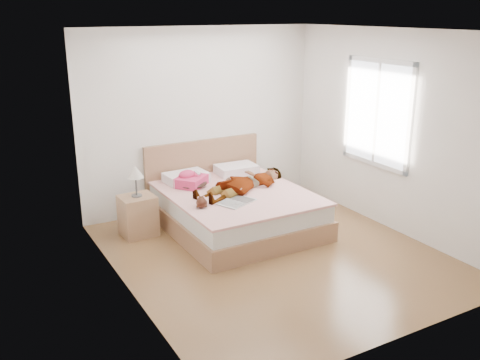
% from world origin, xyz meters
% --- Properties ---
extents(ground, '(4.00, 4.00, 0.00)m').
position_xyz_m(ground, '(0.00, 0.00, 0.00)').
color(ground, '#4F2F18').
rests_on(ground, ground).
extents(woman, '(1.65, 1.03, 0.21)m').
position_xyz_m(woman, '(0.17, 1.04, 0.62)').
color(woman, silver).
rests_on(woman, bed).
extents(hair, '(0.52, 0.59, 0.08)m').
position_xyz_m(hair, '(-0.40, 1.49, 0.55)').
color(hair, black).
rests_on(hair, bed).
extents(phone, '(0.07, 0.10, 0.05)m').
position_xyz_m(phone, '(-0.33, 1.44, 0.69)').
color(phone, silver).
rests_on(phone, bed).
extents(room_shell, '(4.00, 4.00, 4.00)m').
position_xyz_m(room_shell, '(1.77, 0.30, 1.50)').
color(room_shell, white).
rests_on(room_shell, ground).
extents(bed, '(1.80, 2.08, 1.00)m').
position_xyz_m(bed, '(0.00, 1.04, 0.28)').
color(bed, '#8E6341').
rests_on(bed, ground).
extents(towel, '(0.53, 0.52, 0.22)m').
position_xyz_m(towel, '(-0.43, 1.47, 0.60)').
color(towel, '#E03C6B').
rests_on(towel, bed).
extents(magazine, '(0.54, 0.46, 0.03)m').
position_xyz_m(magazine, '(-0.20, 0.59, 0.52)').
color(magazine, white).
rests_on(magazine, bed).
extents(coffee_mug, '(0.13, 0.10, 0.10)m').
position_xyz_m(coffee_mug, '(-0.04, 0.81, 0.56)').
color(coffee_mug, silver).
rests_on(coffee_mug, bed).
extents(plush_toy, '(0.19, 0.23, 0.12)m').
position_xyz_m(plush_toy, '(-0.65, 0.65, 0.57)').
color(plush_toy, black).
rests_on(plush_toy, bed).
extents(nightstand, '(0.45, 0.40, 0.94)m').
position_xyz_m(nightstand, '(-1.23, 1.36, 0.31)').
color(nightstand, olive).
rests_on(nightstand, ground).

